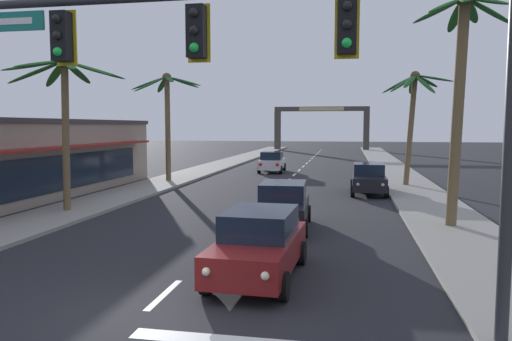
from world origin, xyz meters
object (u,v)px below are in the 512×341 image
palm_left_second (64,89)px  sedan_lead_at_stop_bar (259,244)px  sedan_third_in_queue (283,205)px  palm_right_third (413,101)px  palm_left_third (167,103)px  sedan_parked_nearest_kerb (369,178)px  sedan_oncoming_far (272,162)px  town_gateway_arch (321,122)px  palm_right_second (461,68)px  traffic_signal_mast (288,58)px

palm_left_second → sedan_lead_at_stop_bar: bearing=-36.9°
sedan_third_in_queue → palm_right_third: palm_right_third is taller
palm_left_third → sedan_parked_nearest_kerb: bearing=-13.8°
sedan_third_in_queue → sedan_oncoming_far: same height
sedan_parked_nearest_kerb → town_gateway_arch: town_gateway_arch is taller
palm_left_second → town_gateway_arch: (7.78, 56.91, -0.95)m
sedan_lead_at_stop_bar → palm_left_third: palm_left_third is taller
palm_right_third → sedan_lead_at_stop_bar: bearing=-107.2°
sedan_oncoming_far → palm_right_second: 23.24m
sedan_oncoming_far → palm_left_third: bearing=-124.3°
sedan_parked_nearest_kerb → palm_right_second: 10.56m
sedan_lead_at_stop_bar → sedan_oncoming_far: bearing=98.0°
sedan_third_in_queue → palm_right_third: 15.42m
palm_left_third → palm_right_third: 15.57m
sedan_lead_at_stop_bar → sedan_oncoming_far: size_ratio=1.00×
sedan_parked_nearest_kerb → sedan_third_in_queue: bearing=-109.3°
sedan_third_in_queue → palm_left_third: size_ratio=0.63×
sedan_lead_at_stop_bar → town_gateway_arch: (-1.86, 64.14, 3.46)m
town_gateway_arch → palm_left_third: bearing=-99.7°
traffic_signal_mast → sedan_third_in_queue: traffic_signal_mast is taller
sedan_third_in_queue → sedan_parked_nearest_kerb: (3.47, 9.90, 0.00)m
town_gateway_arch → sedan_third_in_queue: bearing=-88.3°
palm_left_third → town_gateway_arch: 45.79m
palm_left_third → palm_left_second: bearing=-90.4°
sedan_oncoming_far → palm_left_third: size_ratio=0.62×
sedan_lead_at_stop_bar → sedan_oncoming_far: same height
palm_left_second → town_gateway_arch: bearing=82.2°
palm_right_third → sedan_oncoming_far: bearing=141.0°
sedan_parked_nearest_kerb → palm_right_third: (2.71, 3.53, 4.36)m
sedan_third_in_queue → sedan_parked_nearest_kerb: bearing=70.7°
sedan_parked_nearest_kerb → town_gateway_arch: bearing=96.1°
palm_left_third → palm_right_second: size_ratio=0.85×
sedan_oncoming_far → palm_right_third: (9.86, -7.99, 4.36)m
sedan_lead_at_stop_bar → palm_left_third: bearing=116.7°
sedan_third_in_queue → sedan_oncoming_far: size_ratio=1.00×
sedan_lead_at_stop_bar → palm_left_third: size_ratio=0.63×
palm_left_second → palm_right_third: bearing=37.9°
traffic_signal_mast → palm_right_third: bearing=77.6°
town_gateway_arch → palm_right_third: bearing=-80.0°
traffic_signal_mast → palm_left_third: size_ratio=1.48×
sedan_third_in_queue → sedan_oncoming_far: (-3.68, 21.42, 0.00)m
sedan_lead_at_stop_bar → town_gateway_arch: bearing=91.7°
sedan_parked_nearest_kerb → town_gateway_arch: size_ratio=0.31×
sedan_oncoming_far → sedan_parked_nearest_kerb: 13.56m
palm_left_second → palm_right_second: 15.65m
palm_left_third → palm_right_third: palm_left_third is taller
palm_left_second → palm_right_second: bearing=-1.1°
traffic_signal_mast → palm_right_second: palm_right_second is taller
sedan_third_in_queue → palm_left_second: 10.51m
sedan_third_in_queue → palm_left_second: bearing=172.4°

